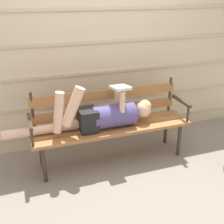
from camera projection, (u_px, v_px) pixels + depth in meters
The scene contains 4 objects.
ground_plane at pixel (117, 168), 3.22m from camera, with size 12.00×12.00×0.00m, color gray.
house_siding at pixel (96, 57), 3.45m from camera, with size 4.67×0.08×2.26m.
park_bench at pixel (110, 120), 3.24m from camera, with size 1.84×0.44×0.89m.
reclining_person at pixel (102, 115), 3.10m from camera, with size 1.67×0.26×0.55m.
Camera 1 is at (-0.93, -2.52, 1.89)m, focal length 44.72 mm.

